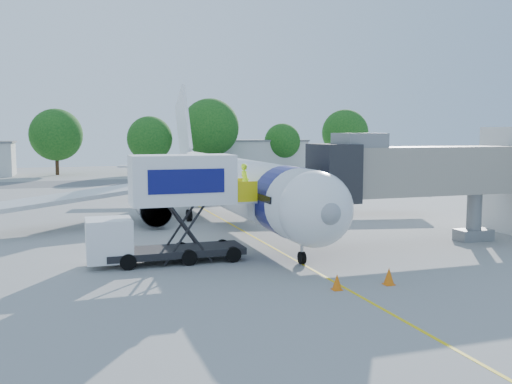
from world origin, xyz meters
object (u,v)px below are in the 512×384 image
object	(u,v)px
aircraft	(229,183)
ground_tug	(397,292)
catering_hiloader	(170,209)
jet_bridge	(412,172)

from	to	relation	value
aircraft	ground_tug	distance (m)	22.13
aircraft	catering_hiloader	world-z (taller)	aircraft
jet_bridge	aircraft	bearing A→B (deg)	125.70
catering_hiloader	ground_tug	size ratio (longest dim) A/B	2.02
jet_bridge	ground_tug	distance (m)	13.84
aircraft	jet_bridge	xyz separation A→B (m)	(7.99, -11.12, 1.39)
aircraft	ground_tug	size ratio (longest dim) A/B	8.96
catering_hiloader	aircraft	bearing A→B (deg)	60.64
ground_tug	jet_bridge	bearing A→B (deg)	41.25
ground_tug	catering_hiloader	bearing A→B (deg)	107.45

